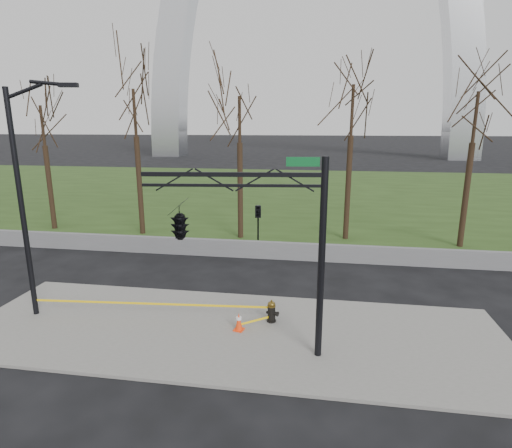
% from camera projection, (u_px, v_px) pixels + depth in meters
% --- Properties ---
extents(ground, '(500.00, 500.00, 0.00)m').
position_uv_depth(ground, '(231.00, 333.00, 13.76)').
color(ground, black).
rests_on(ground, ground).
extents(sidewalk, '(18.00, 6.00, 0.10)m').
position_uv_depth(sidewalk, '(231.00, 332.00, 13.74)').
color(sidewalk, slate).
rests_on(sidewalk, ground).
extents(grass_strip, '(120.00, 40.00, 0.06)m').
position_uv_depth(grass_strip, '(293.00, 191.00, 42.54)').
color(grass_strip, '#263C16').
rests_on(grass_strip, ground).
extents(guardrail, '(60.00, 0.30, 0.90)m').
position_uv_depth(guardrail, '(264.00, 250.00, 21.33)').
color(guardrail, '#59595B').
rests_on(guardrail, ground).
extents(tree_row, '(35.78, 4.00, 9.72)m').
position_uv_depth(tree_row, '(190.00, 157.00, 24.88)').
color(tree_row, black).
rests_on(tree_row, ground).
extents(fire_hydrant, '(0.50, 0.34, 0.80)m').
position_uv_depth(fire_hydrant, '(272.00, 312.00, 14.26)').
color(fire_hydrant, black).
rests_on(fire_hydrant, sidewalk).
extents(traffic_cone, '(0.38, 0.38, 0.62)m').
position_uv_depth(traffic_cone, '(239.00, 322.00, 13.67)').
color(traffic_cone, '#FF3A0D').
rests_on(traffic_cone, sidewalk).
extents(street_light, '(2.37, 0.64, 8.21)m').
position_uv_depth(street_light, '(26.00, 189.00, 13.87)').
color(street_light, black).
rests_on(street_light, ground).
extents(traffic_signal_mast, '(5.08, 2.53, 6.00)m').
position_uv_depth(traffic_signal_mast, '(207.00, 223.00, 11.46)').
color(traffic_signal_mast, black).
rests_on(traffic_signal_mast, ground).
extents(caution_tape, '(8.57, 0.79, 0.42)m').
position_uv_depth(caution_tape, '(164.00, 306.00, 14.46)').
color(caution_tape, yellow).
rests_on(caution_tape, ground).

